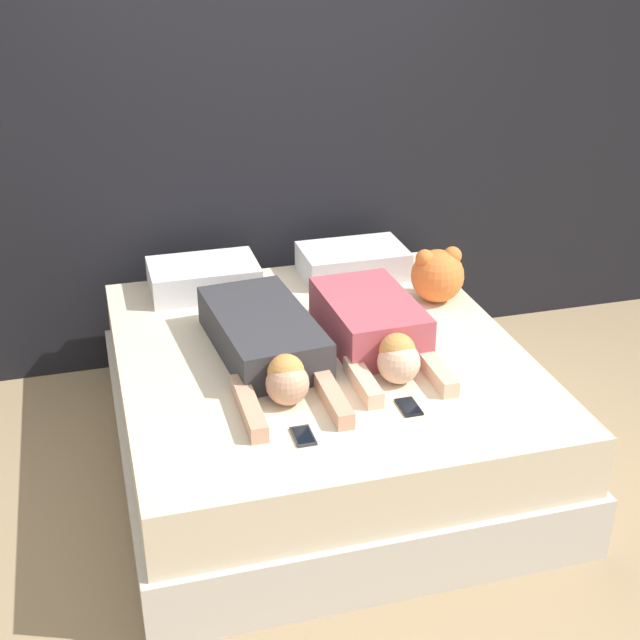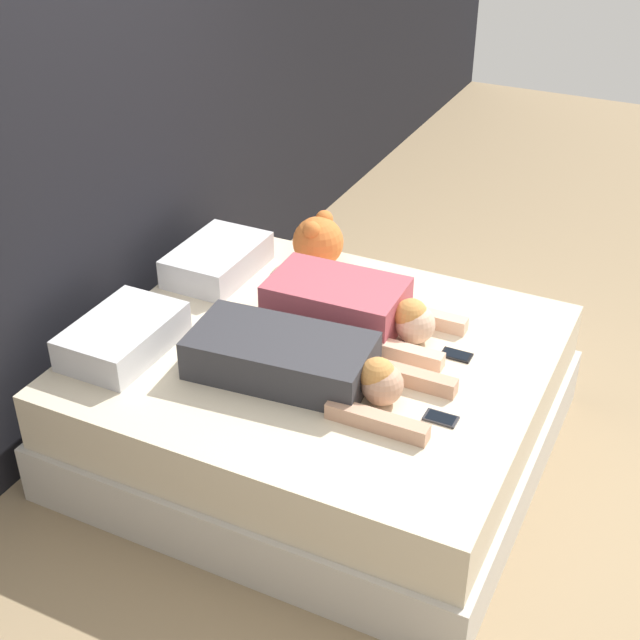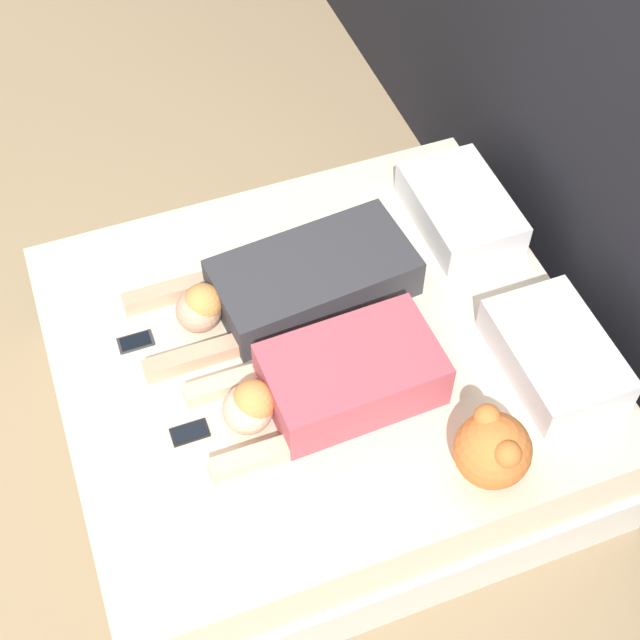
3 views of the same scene
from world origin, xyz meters
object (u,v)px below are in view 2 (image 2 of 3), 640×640
at_px(bed, 320,399).
at_px(cell_phone_right, 456,355).
at_px(pillow_head_right, 218,260).
at_px(person_right, 352,306).
at_px(cell_phone_left, 441,418).
at_px(person_left, 300,361).
at_px(plush_toy, 318,241).
at_px(pillow_head_left, 123,336).

xyz_separation_m(bed, cell_phone_right, (0.21, -0.58, 0.29)).
height_order(pillow_head_right, person_right, person_right).
height_order(bed, cell_phone_left, cell_phone_left).
relative_size(person_left, person_right, 1.26).
height_order(person_left, person_right, person_right).
height_order(cell_phone_left, plush_toy, plush_toy).
bearing_deg(person_left, cell_phone_right, -50.22).
xyz_separation_m(person_left, cell_phone_right, (0.46, -0.55, -0.08)).
relative_size(pillow_head_left, plush_toy, 1.96).
xyz_separation_m(pillow_head_right, person_left, (-0.65, -0.81, 0.01)).
bearing_deg(cell_phone_right, pillow_head_right, 81.94).
height_order(pillow_head_right, person_left, person_left).
distance_m(pillow_head_left, cell_phone_right, 1.50).
distance_m(bed, pillow_head_left, 0.96).
bearing_deg(pillow_head_left, person_left, -79.33).
relative_size(pillow_head_left, person_left, 0.48).
relative_size(bed, cell_phone_right, 15.12).
bearing_deg(cell_phone_right, cell_phone_left, -169.12).
bearing_deg(pillow_head_left, plush_toy, -21.04).
bearing_deg(plush_toy, cell_phone_left, -133.26).
relative_size(person_right, cell_phone_left, 6.69).
height_order(pillow_head_left, person_left, person_left).
bearing_deg(cell_phone_left, person_left, 89.71).
xyz_separation_m(bed, person_right, (0.24, -0.05, 0.39)).
bearing_deg(pillow_head_left, person_right, -52.36).
xyz_separation_m(cell_phone_left, plush_toy, (0.96, 1.03, 0.14)).
distance_m(bed, plush_toy, 0.91).
relative_size(pillow_head_left, cell_phone_left, 4.05).
bearing_deg(bed, plush_toy, 26.70).
bearing_deg(cell_phone_left, pillow_head_right, 65.71).
distance_m(person_right, cell_phone_left, 0.80).
distance_m(bed, person_left, 0.45).
relative_size(person_left, cell_phone_left, 8.41).
distance_m(pillow_head_right, cell_phone_left, 1.60).
relative_size(bed, person_left, 1.80).
bearing_deg(bed, person_left, -174.02).
relative_size(pillow_head_left, person_right, 0.61).
xyz_separation_m(bed, cell_phone_left, (-0.25, -0.67, 0.29)).
height_order(pillow_head_right, plush_toy, plush_toy).
relative_size(person_right, plush_toy, 3.24).
height_order(cell_phone_right, plush_toy, plush_toy).
bearing_deg(person_right, cell_phone_right, -93.48).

